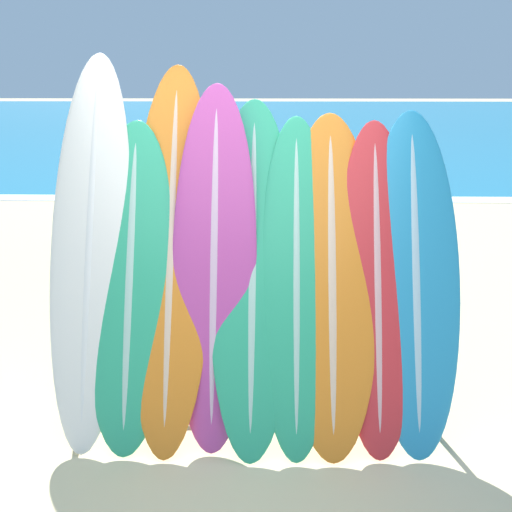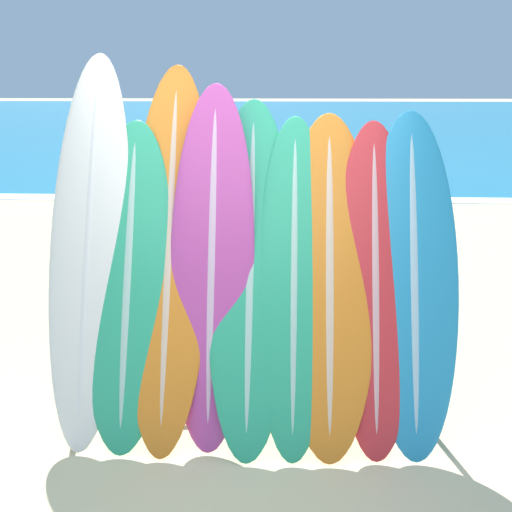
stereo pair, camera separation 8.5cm
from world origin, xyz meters
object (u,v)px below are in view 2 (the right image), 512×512
surfboard_slot_5 (294,281)px  person_far_left (369,222)px  surfboard_slot_2 (169,251)px  person_mid_beach (157,194)px  surfboard_slot_4 (250,271)px  person_far_right (196,175)px  surfboard_slot_6 (329,280)px  surfboard_slot_7 (375,284)px  surfboard_slot_0 (90,244)px  surfboard_slot_3 (212,263)px  person_near_water (409,195)px  surfboard_slot_1 (129,281)px  surfboard_rack (250,355)px  surfboard_slot_8 (413,279)px

surfboard_slot_5 → person_far_left: (0.72, 1.81, -0.04)m
surfboard_slot_2 → person_mid_beach: size_ratio=1.44×
surfboard_slot_4 → person_far_right: size_ratio=1.23×
surfboard_slot_6 → surfboard_slot_5: bearing=-178.5°
surfboard_slot_5 → surfboard_slot_7: bearing=-0.3°
surfboard_slot_5 → surfboard_slot_6: bearing=1.5°
surfboard_slot_0 → surfboard_slot_7: bearing=-2.7°
surfboard_slot_3 → surfboard_slot_5: 0.53m
surfboard_slot_0 → surfboard_slot_5: surfboard_slot_0 is taller
surfboard_slot_6 → surfboard_slot_3: bearing=177.8°
person_far_right → person_near_water: bearing=162.3°
surfboard_slot_6 → person_mid_beach: 4.04m
person_near_water → person_far_right: size_ratio=0.88×
surfboard_slot_2 → surfboard_slot_3: (0.28, -0.06, -0.06)m
surfboard_slot_7 → surfboard_slot_5: bearing=179.7°
surfboard_slot_3 → person_mid_beach: size_ratio=1.37×
surfboard_slot_0 → surfboard_slot_2: size_ratio=1.03×
person_far_left → person_far_right: 3.66m
surfboard_slot_1 → person_near_water: 4.78m
surfboard_rack → surfboard_slot_0: 1.27m
surfboard_slot_4 → person_far_left: surfboard_slot_4 is taller
surfboard_slot_1 → surfboard_slot_3: (0.53, 0.04, 0.12)m
surfboard_slot_0 → surfboard_slot_3: 0.80m
surfboard_slot_1 → surfboard_slot_6: size_ratio=0.98×
surfboard_slot_1 → person_far_right: surfboard_slot_1 is taller
surfboard_slot_5 → surfboard_slot_4: bearing=172.3°
surfboard_slot_0 → person_near_water: bearing=54.1°
surfboard_slot_3 → surfboard_slot_5: surfboard_slot_3 is taller
surfboard_rack → surfboard_slot_1: surfboard_slot_1 is taller
surfboard_slot_7 → surfboard_slot_6: bearing=178.3°
person_near_water → surfboard_slot_5: bearing=126.5°
surfboard_rack → surfboard_slot_7: surfboard_slot_7 is taller
surfboard_slot_2 → person_near_water: (2.33, 3.92, -0.34)m
surfboard_rack → person_far_left: person_far_left is taller
surfboard_slot_3 → person_far_left: bearing=55.0°
surfboard_slot_0 → person_far_left: (2.04, 1.72, -0.24)m
surfboard_slot_5 → person_far_right: 5.02m
surfboard_slot_3 → surfboard_slot_1: bearing=-175.6°
person_mid_beach → person_far_right: size_ratio=0.94×
person_near_water → person_far_right: (-2.84, 0.84, 0.11)m
surfboard_slot_8 → person_far_left: size_ratio=1.15×
surfboard_slot_0 → surfboard_slot_1: bearing=-19.0°
person_far_left → person_far_right: person_far_left is taller
surfboard_slot_6 → person_far_right: (-1.54, 4.84, -0.08)m
person_mid_beach → surfboard_slot_7: bearing=-16.3°
person_far_right → surfboard_rack: bearing=100.8°
person_near_water → person_mid_beach: (-3.15, -0.41, 0.06)m
surfboard_slot_0 → person_far_right: surfboard_slot_0 is taller
surfboard_slot_4 → surfboard_slot_1: bearing=-176.7°
surfboard_slot_0 → surfboard_slot_2: surfboard_slot_0 is taller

